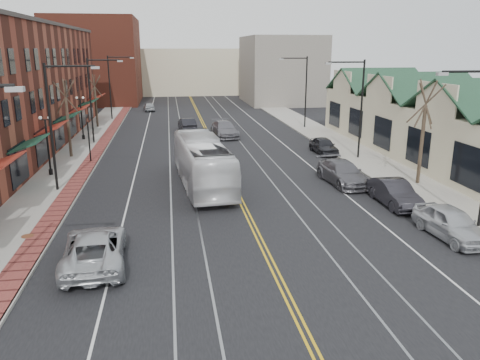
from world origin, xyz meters
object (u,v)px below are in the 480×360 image
object	(u,v)px
parked_car_d	(324,146)
parked_suv	(95,248)
parked_car_c	(343,173)
parked_car_a	(451,223)
parked_car_b	(394,193)
transit_bus	(202,162)

from	to	relation	value
parked_car_d	parked_suv	bearing A→B (deg)	-131.67
parked_car_d	parked_car_c	bearing A→B (deg)	-102.28
parked_suv	parked_car_d	world-z (taller)	parked_suv
parked_car_a	parked_car_d	distance (m)	19.44
parked_car_a	parked_car_b	world-z (taller)	parked_car_a
parked_car_a	parked_car_c	bearing A→B (deg)	95.99
parked_car_b	parked_car_c	distance (m)	5.04
parked_car_c	parked_car_d	world-z (taller)	parked_car_c
parked_car_b	transit_bus	bearing A→B (deg)	151.45
parked_suv	parked_car_a	size ratio (longest dim) A/B	1.21
parked_car_d	parked_car_a	bearing A→B (deg)	-91.50
parked_suv	parked_car_d	distance (m)	26.05
transit_bus	parked_suv	xyz separation A→B (m)	(-5.47, -11.49, -0.85)
transit_bus	parked_car_a	bearing A→B (deg)	131.46
parked_car_c	parked_car_d	size ratio (longest dim) A/B	1.29
parked_suv	parked_car_a	world-z (taller)	parked_car_a
parked_car_b	parked_car_c	size ratio (longest dim) A/B	0.85
parked_car_c	parked_suv	bearing A→B (deg)	-150.07
parked_suv	parked_car_d	bearing A→B (deg)	-134.14
transit_bus	parked_car_d	world-z (taller)	transit_bus
parked_car_a	parked_car_d	size ratio (longest dim) A/B	1.10
parked_car_b	parked_car_c	world-z (taller)	parked_car_c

